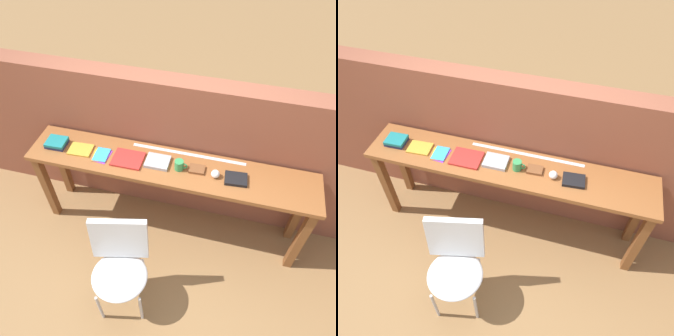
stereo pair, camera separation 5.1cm
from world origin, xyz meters
The scene contains 14 objects.
ground_plane centered at (0.00, 0.00, 0.00)m, with size 40.00×40.00×0.00m, color olive.
brick_wall_back centered at (0.00, 0.64, 0.75)m, with size 6.00×0.20×1.50m, color brown.
sideboard centered at (0.00, 0.30, 0.74)m, with size 2.50×0.44×0.88m.
chair_white_moulded centered at (-0.20, -0.49, 0.53)m, with size 0.53×0.54×0.89m.
book_stack_leftmost centered at (-1.04, 0.29, 0.91)m, with size 0.18×0.16×0.06m.
magazine_cycling centered at (-0.80, 0.28, 0.89)m, with size 0.20×0.15×0.02m, color gold.
pamphlet_pile_colourful centered at (-0.60, 0.26, 0.89)m, with size 0.16×0.18×0.01m.
book_open_centre centered at (-0.36, 0.28, 0.89)m, with size 0.26×0.21×0.02m, color red.
book_grey_hardcover centered at (-0.11, 0.30, 0.89)m, with size 0.20×0.17×0.03m, color #9E9EA3.
mug centered at (0.09, 0.28, 0.92)m, with size 0.11×0.08×0.09m.
leather_journal_brown centered at (0.23, 0.30, 0.89)m, with size 0.13×0.10×0.02m, color brown.
sports_ball_small centered at (0.39, 0.27, 0.92)m, with size 0.07×0.07×0.07m, color silver.
book_repair_rightmost centered at (0.56, 0.27, 0.89)m, with size 0.18×0.14×0.03m, color black.
ruler_metal_back_edge centered at (0.13, 0.47, 0.88)m, with size 1.00×0.03×0.00m, color silver.
Camera 1 is at (0.46, -1.53, 2.90)m, focal length 35.00 mm.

